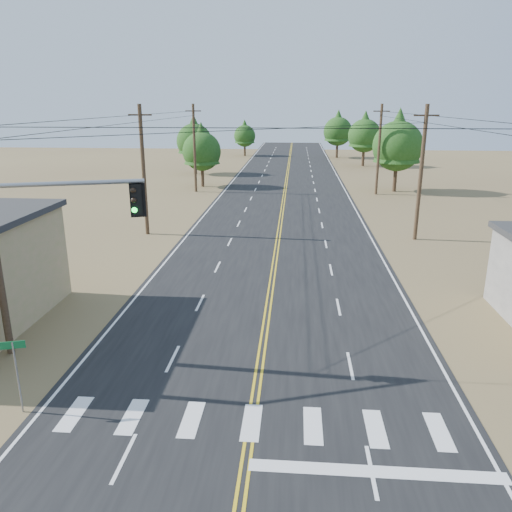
# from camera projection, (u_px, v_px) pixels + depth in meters

# --- Properties ---
(road) EXTENTS (15.00, 200.00, 0.02)m
(road) POSITION_uv_depth(u_px,v_px,m) (277.00, 243.00, 37.30)
(road) COLOR black
(road) RESTS_ON ground
(utility_pole_left_mid) EXTENTS (1.80, 0.30, 10.00)m
(utility_pole_left_mid) POSITION_uv_depth(u_px,v_px,m) (144.00, 170.00, 38.51)
(utility_pole_left_mid) COLOR #4C3826
(utility_pole_left_mid) RESTS_ON ground
(utility_pole_left_far) EXTENTS (1.80, 0.30, 10.00)m
(utility_pole_left_far) POSITION_uv_depth(u_px,v_px,m) (195.00, 148.00, 57.57)
(utility_pole_left_far) COLOR #4C3826
(utility_pole_left_far) RESTS_ON ground
(utility_pole_right_mid) EXTENTS (1.80, 0.30, 10.00)m
(utility_pole_right_mid) POSITION_uv_depth(u_px,v_px,m) (421.00, 173.00, 36.91)
(utility_pole_right_mid) COLOR #4C3826
(utility_pole_right_mid) RESTS_ON ground
(utility_pole_right_far) EXTENTS (1.80, 0.30, 10.00)m
(utility_pole_right_far) POSITION_uv_depth(u_px,v_px,m) (379.00, 149.00, 55.97)
(utility_pole_right_far) COLOR #4C3826
(utility_pole_right_far) RESTS_ON ground
(signal_mast_left) EXTENTS (6.53, 2.31, 7.54)m
(signal_mast_left) POSITION_uv_depth(u_px,v_px,m) (13.00, 247.00, 17.72)
(signal_mast_left) COLOR gray
(signal_mast_left) RESTS_ON ground
(street_sign) EXTENTS (0.76, 0.25, 2.64)m
(street_sign) POSITION_uv_depth(u_px,v_px,m) (16.00, 365.00, 16.41)
(street_sign) COLOR gray
(street_sign) RESTS_ON ground
(tree_left_near) EXTENTS (4.74, 4.74, 7.90)m
(tree_left_near) POSITION_uv_depth(u_px,v_px,m) (202.00, 147.00, 61.36)
(tree_left_near) COLOR #3F2D1E
(tree_left_near) RESTS_ON ground
(tree_left_mid) EXTENTS (5.14, 5.14, 8.57)m
(tree_left_mid) POSITION_uv_depth(u_px,v_px,m) (194.00, 138.00, 72.45)
(tree_left_mid) COLOR #3F2D1E
(tree_left_mid) RESTS_ON ground
(tree_left_far) EXTENTS (4.22, 4.22, 7.04)m
(tree_left_far) POSITION_uv_depth(u_px,v_px,m) (245.00, 134.00, 98.19)
(tree_left_far) COLOR #3F2D1E
(tree_left_far) RESTS_ON ground
(tree_right_near) EXTENTS (5.77, 5.77, 9.61)m
(tree_right_near) POSITION_uv_depth(u_px,v_px,m) (398.00, 141.00, 57.55)
(tree_right_near) COLOR #3F2D1E
(tree_right_near) RESTS_ON ground
(tree_right_mid) EXTENTS (5.39, 5.39, 8.98)m
(tree_right_mid) POSITION_uv_depth(u_px,v_px,m) (365.00, 132.00, 81.64)
(tree_right_mid) COLOR #3F2D1E
(tree_right_mid) RESTS_ON ground
(tree_right_far) EXTENTS (5.37, 5.37, 8.95)m
(tree_right_far) POSITION_uv_depth(u_px,v_px,m) (338.00, 128.00, 94.39)
(tree_right_far) COLOR #3F2D1E
(tree_right_far) RESTS_ON ground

